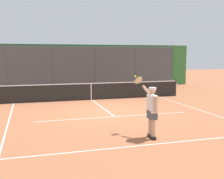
# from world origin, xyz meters

# --- Properties ---
(ground_plane) EXTENTS (60.00, 60.00, 0.00)m
(ground_plane) POSITION_xyz_m (0.00, 0.00, 0.00)
(ground_plane) COLOR #A8603D
(court_line_markings) EXTENTS (8.42, 8.42, 0.01)m
(court_line_markings) POSITION_xyz_m (0.00, 1.27, 0.00)
(court_line_markings) COLOR white
(court_line_markings) RESTS_ON ground
(fence_backdrop) EXTENTS (19.27, 1.37, 3.31)m
(fence_backdrop) POSITION_xyz_m (0.00, -10.06, 1.64)
(fence_backdrop) COLOR #474C51
(fence_backdrop) RESTS_ON ground
(tennis_net) EXTENTS (10.82, 0.09, 1.07)m
(tennis_net) POSITION_xyz_m (0.00, -3.73, 0.49)
(tennis_net) COLOR #2D2D2D
(tennis_net) RESTS_ON ground
(tennis_player) EXTENTS (0.41, 1.36, 1.87)m
(tennis_player) POSITION_xyz_m (-0.20, 4.05, 0.92)
(tennis_player) COLOR black
(tennis_player) RESTS_ON ground
(tennis_ball_near_baseline) EXTENTS (0.07, 0.07, 0.07)m
(tennis_ball_near_baseline) POSITION_xyz_m (-0.03, -2.88, 0.03)
(tennis_ball_near_baseline) COLOR #D6E042
(tennis_ball_near_baseline) RESTS_ON ground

